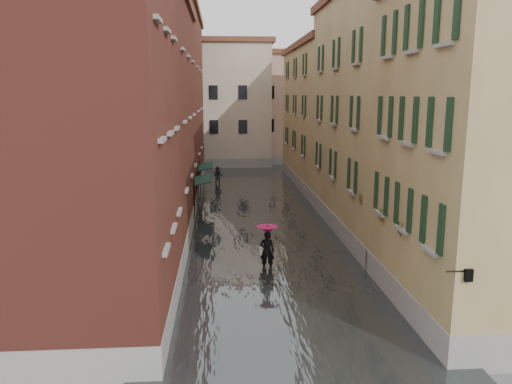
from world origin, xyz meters
name	(u,v)px	position (x,y,z in m)	size (l,w,h in m)	color
ground	(281,295)	(0.00, 0.00, 0.00)	(120.00, 120.00, 0.00)	#555557
floodwater	(257,215)	(0.00, 13.00, 0.10)	(10.00, 60.00, 0.20)	#3D4344
building_left_near	(75,136)	(-7.00, -2.00, 6.50)	(6.00, 8.00, 13.00)	brown
building_left_mid	(133,124)	(-7.00, 9.00, 6.25)	(6.00, 14.00, 12.50)	#5A201C
building_left_far	(164,104)	(-7.00, 24.00, 7.00)	(6.00, 16.00, 14.00)	brown
building_right_near	(492,156)	(7.00, -2.00, 5.75)	(6.00, 8.00, 11.50)	olive
building_right_mid	(388,118)	(7.00, 9.00, 6.50)	(6.00, 14.00, 13.00)	tan
building_right_far	(330,119)	(7.00, 24.00, 5.75)	(6.00, 16.00, 11.50)	olive
building_end_cream	(214,106)	(-3.00, 38.00, 6.50)	(12.00, 9.00, 13.00)	beige
building_end_pink	(292,110)	(6.00, 40.00, 6.00)	(10.00, 9.00, 12.00)	tan
awning_near	(203,180)	(-3.48, 12.71, 2.48)	(1.09, 3.38, 2.80)	#163328
awning_far	(205,167)	(-3.48, 18.38, 2.48)	(1.09, 3.39, 2.80)	#163328
wall_lantern	(467,274)	(4.33, -6.00, 3.01)	(0.71, 0.22, 0.35)	black
window_planters	(383,205)	(4.12, 0.52, 3.51)	(0.59, 5.88, 0.84)	olive
pedestrian_main	(267,244)	(-0.31, 2.87, 1.25)	(0.98, 0.98, 2.06)	black
pedestrian_far	(218,176)	(-2.59, 24.24, 0.84)	(0.82, 0.64, 1.68)	black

